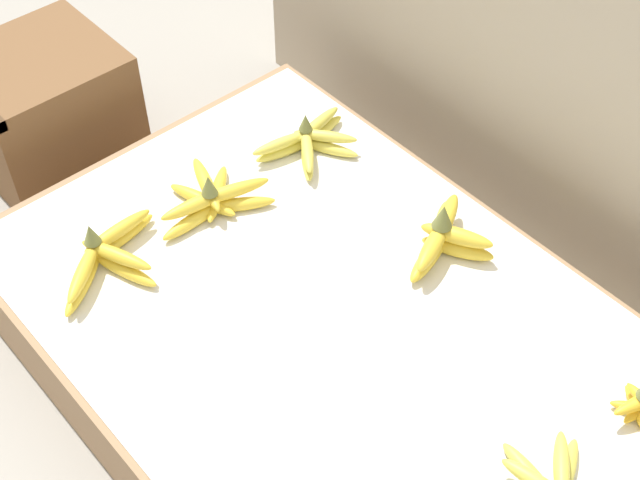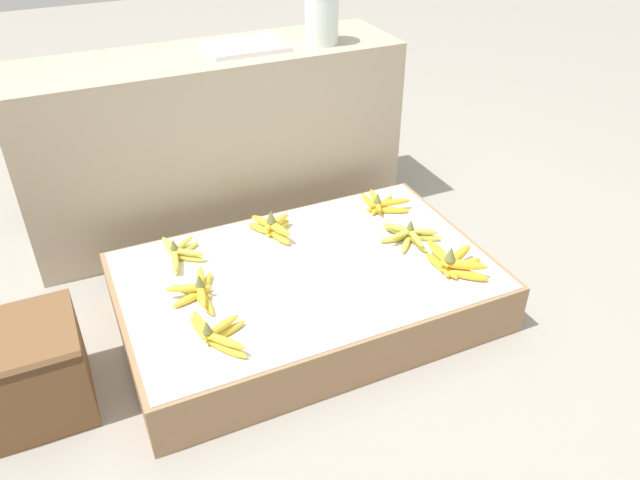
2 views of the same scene
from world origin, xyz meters
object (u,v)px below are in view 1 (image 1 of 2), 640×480
Objects in this scene: banana_bunch_front_left at (107,256)px; banana_bunch_back_midleft at (444,237)px; banana_bunch_middle_left at (212,199)px; wooden_crate at (46,111)px; banana_bunch_back_left at (309,142)px.

banana_bunch_back_midleft is at bearing 52.46° from banana_bunch_front_left.
banana_bunch_middle_left is (0.01, 0.22, -0.00)m from banana_bunch_front_left.
banana_bunch_back_left is (0.50, 0.30, 0.07)m from wooden_crate.
banana_bunch_middle_left is at bearing 7.43° from wooden_crate.
wooden_crate is 1.61× the size of banana_bunch_back_midleft.
banana_bunch_front_left is (0.50, -0.15, 0.07)m from wooden_crate.
banana_bunch_middle_left is 0.42m from banana_bunch_back_midleft.
wooden_crate is at bearing -149.31° from banana_bunch_back_left.
banana_bunch_back_midleft is (0.85, 0.30, 0.08)m from wooden_crate.
wooden_crate is at bearing 163.26° from banana_bunch_front_left.
banana_bunch_back_left is at bearing -178.99° from banana_bunch_back_midleft.
banana_bunch_front_left is at bearing -16.74° from wooden_crate.
wooden_crate is 0.53m from banana_bunch_front_left.
banana_bunch_middle_left reaches higher than wooden_crate.
banana_bunch_back_left is at bearing 30.69° from wooden_crate.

